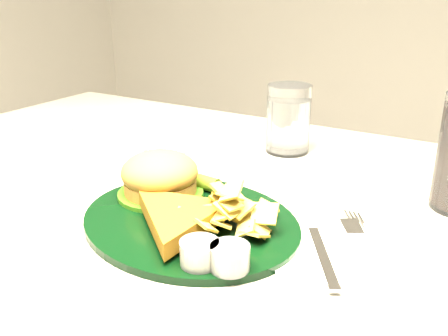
# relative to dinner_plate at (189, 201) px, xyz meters

# --- Properties ---
(dinner_plate) EXTENTS (0.32, 0.29, 0.06)m
(dinner_plate) POSITION_rel_dinner_plate_xyz_m (0.00, 0.00, 0.00)
(dinner_plate) COLOR black
(dinner_plate) RESTS_ON table
(water_glass) EXTENTS (0.09, 0.09, 0.11)m
(water_glass) POSITION_rel_dinner_plate_xyz_m (-0.01, 0.30, 0.02)
(water_glass) COLOR white
(water_glass) RESTS_ON table
(fork_napkin) EXTENTS (0.18, 0.19, 0.01)m
(fork_napkin) POSITION_rel_dinner_plate_xyz_m (0.16, 0.01, -0.03)
(fork_napkin) COLOR white
(fork_napkin) RESTS_ON table
(ramekin) EXTENTS (0.06, 0.06, 0.03)m
(ramekin) POSITION_rel_dinner_plate_xyz_m (-0.38, 0.21, -0.02)
(ramekin) COLOR silver
(ramekin) RESTS_ON table
(wrapped_straw) EXTENTS (0.21, 0.13, 0.01)m
(wrapped_straw) POSITION_rel_dinner_plate_xyz_m (-0.16, 0.20, -0.03)
(wrapped_straw) COLOR white
(wrapped_straw) RESTS_ON table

